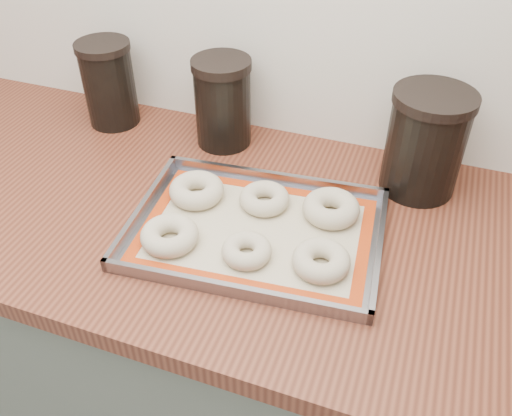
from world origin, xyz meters
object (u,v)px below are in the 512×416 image
at_px(bagel_front_left, 170,235).
at_px(canister_right, 425,142).
at_px(canister_mid, 223,102).
at_px(bagel_front_right, 321,261).
at_px(bagel_front_mid, 247,251).
at_px(bagel_back_mid, 264,199).
at_px(bagel_back_left, 197,190).
at_px(canister_left, 109,83).
at_px(bagel_back_right, 331,208).
at_px(baking_tray, 256,230).

bearing_deg(bagel_front_left, canister_right, 39.84).
bearing_deg(canister_mid, bagel_front_right, -46.10).
distance_m(bagel_front_left, bagel_front_mid, 0.14).
bearing_deg(bagel_back_mid, canister_right, 32.16).
distance_m(bagel_back_left, canister_left, 0.39).
bearing_deg(bagel_back_left, canister_right, 25.54).
bearing_deg(canister_mid, bagel_front_mid, -61.71).
bearing_deg(bagel_back_right, bagel_back_left, -172.44).
bearing_deg(bagel_front_mid, canister_right, 51.49).
distance_m(bagel_back_mid, canister_left, 0.50).
distance_m(bagel_front_mid, canister_right, 0.42).
bearing_deg(bagel_front_mid, bagel_front_left, -174.97).
relative_size(bagel_front_mid, bagel_back_right, 0.81).
distance_m(baking_tray, bagel_back_right, 0.15).
height_order(bagel_front_right, canister_left, canister_left).
bearing_deg(canister_left, bagel_back_right, -17.12).
bearing_deg(bagel_front_right, bagel_back_mid, 138.70).
height_order(canister_mid, canister_right, canister_right).
relative_size(bagel_front_left, bagel_back_mid, 1.08).
bearing_deg(canister_right, canister_left, 178.39).
relative_size(bagel_front_left, bagel_front_mid, 1.19).
height_order(bagel_front_left, bagel_back_left, bagel_back_left).
bearing_deg(canister_left, bagel_front_right, -28.14).
relative_size(bagel_back_mid, canister_left, 0.49).
xyz_separation_m(bagel_front_right, bagel_back_left, (-0.28, 0.11, 0.00)).
bearing_deg(bagel_front_left, bagel_back_right, 34.01).
bearing_deg(bagel_back_right, bagel_front_right, -83.03).
bearing_deg(bagel_back_right, bagel_back_mid, -174.77).
xyz_separation_m(canister_left, canister_mid, (0.29, 0.01, 0.00)).
bearing_deg(bagel_back_right, canister_right, 48.27).
relative_size(canister_left, canister_mid, 1.00).
distance_m(bagel_back_right, canister_right, 0.23).
bearing_deg(bagel_front_left, bagel_back_left, 94.02).
xyz_separation_m(bagel_front_right, canister_mid, (-0.31, 0.33, 0.08)).
bearing_deg(baking_tray, bagel_front_right, -20.87).
bearing_deg(bagel_front_mid, bagel_front_right, 7.98).
bearing_deg(canister_right, bagel_back_left, -154.46).
bearing_deg(canister_right, bagel_front_left, -140.16).
height_order(bagel_front_mid, canister_right, canister_right).
height_order(baking_tray, bagel_front_right, bagel_front_right).
height_order(baking_tray, canister_left, canister_left).
xyz_separation_m(bagel_front_right, bagel_back_mid, (-0.15, 0.13, -0.00)).
bearing_deg(bagel_front_left, bagel_front_right, 6.43).
relative_size(baking_tray, canister_left, 2.45).
distance_m(bagel_front_left, bagel_back_left, 0.14).
distance_m(bagel_front_mid, bagel_back_left, 0.20).
height_order(bagel_front_left, canister_right, canister_right).
height_order(bagel_front_mid, bagel_back_right, bagel_back_right).
distance_m(baking_tray, canister_right, 0.37).
relative_size(baking_tray, canister_right, 2.30).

